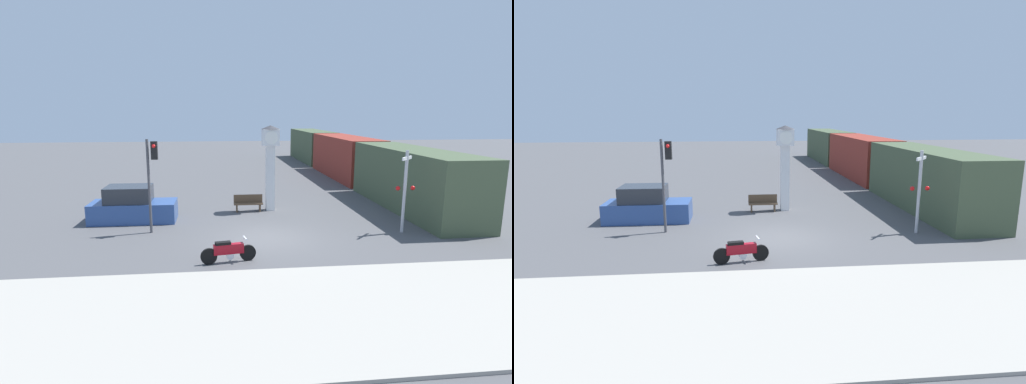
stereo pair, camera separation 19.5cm
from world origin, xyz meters
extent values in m
plane|color=#4C4C4F|center=(0.00, 0.00, 0.00)|extent=(120.00, 120.00, 0.00)
cube|color=#9E998E|center=(0.00, -6.69, 0.05)|extent=(36.00, 6.00, 0.10)
cylinder|color=black|center=(-1.00, -2.57, 0.30)|extent=(0.61, 0.20, 0.60)
cylinder|color=black|center=(-2.44, -2.81, 0.30)|extent=(0.61, 0.20, 0.60)
cube|color=maroon|center=(-1.72, -2.69, 0.52)|extent=(1.13, 0.40, 0.36)
cube|color=black|center=(-1.92, -2.73, 0.76)|extent=(0.60, 0.32, 0.10)
cylinder|color=silver|center=(-1.67, -2.68, 0.27)|extent=(0.31, 0.25, 0.28)
cube|color=silver|center=(-1.11, -2.59, 0.89)|extent=(0.13, 0.45, 0.04)
cube|color=white|center=(0.92, 5.11, 1.82)|extent=(0.46, 0.46, 3.63)
cube|color=white|center=(0.92, 5.11, 4.07)|extent=(0.88, 0.88, 0.88)
cylinder|color=white|center=(0.92, 4.67, 4.07)|extent=(0.70, 0.02, 0.70)
cone|color=#333338|center=(0.92, 5.11, 4.61)|extent=(1.05, 1.05, 0.20)
cube|color=#425138|center=(8.95, 4.59, 1.70)|extent=(2.80, 11.00, 3.40)
cube|color=maroon|center=(8.95, 16.19, 1.70)|extent=(2.80, 11.00, 3.40)
cube|color=#425138|center=(8.95, 27.79, 1.70)|extent=(2.80, 11.00, 3.40)
cylinder|color=#47474C|center=(-5.08, 1.40, 2.13)|extent=(0.12, 0.12, 4.26)
cube|color=black|center=(-4.78, 1.40, 3.76)|extent=(0.28, 0.24, 0.80)
sphere|color=red|center=(-4.78, 1.25, 3.96)|extent=(0.16, 0.16, 0.16)
cylinder|color=#B7B7BC|center=(6.34, 0.24, 1.88)|extent=(0.14, 0.14, 3.76)
cube|color=white|center=(6.34, 0.24, 3.41)|extent=(0.82, 0.82, 0.14)
sphere|color=red|center=(5.99, 0.19, 2.07)|extent=(0.20, 0.20, 0.20)
sphere|color=red|center=(6.69, 0.19, 2.07)|extent=(0.20, 0.20, 0.20)
cube|color=brown|center=(-0.33, 4.86, 0.45)|extent=(1.60, 0.44, 0.08)
cube|color=brown|center=(-0.33, 5.05, 0.70)|extent=(1.60, 0.06, 0.44)
cube|color=brown|center=(-0.97, 4.86, 0.21)|extent=(0.08, 0.35, 0.41)
cube|color=brown|center=(0.31, 4.86, 0.21)|extent=(0.08, 0.35, 0.41)
cube|color=#2D4C8C|center=(-6.24, 3.51, 0.50)|extent=(4.22, 1.85, 1.00)
cube|color=#262B33|center=(-6.44, 3.52, 1.40)|extent=(2.22, 1.68, 0.80)
camera|label=1|loc=(-2.20, -16.55, 5.40)|focal=28.00mm
camera|label=2|loc=(-2.01, -16.57, 5.40)|focal=28.00mm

